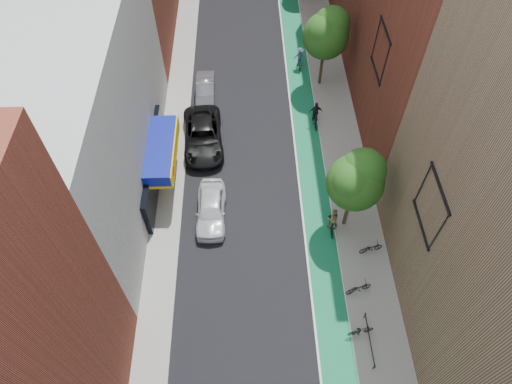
{
  "coord_description": "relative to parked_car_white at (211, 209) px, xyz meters",
  "views": [
    {
      "loc": [
        -0.6,
        -6.09,
        24.99
      ],
      "look_at": [
        -0.06,
        11.67,
        1.5
      ],
      "focal_mm": 32.0,
      "sensor_mm": 36.0,
      "label": 1
    }
  ],
  "objects": [
    {
      "name": "sidewalk_right",
      "position": [
        9.5,
        15.07,
        -0.72
      ],
      "size": [
        3.0,
        68.0,
        0.15
      ],
      "primitive_type": "cube",
      "color": "gray",
      "rests_on": "ground"
    },
    {
      "name": "cyclist_lane_near",
      "position": [
        7.7,
        -1.27,
        0.04
      ],
      "size": [
        0.82,
        1.79,
        2.0
      ],
      "rotation": [
        0.0,
        0.0,
        3.11
      ],
      "color": "black",
      "rests_on": "ground"
    },
    {
      "name": "cyclist_lane_far",
      "position": [
        7.11,
        15.34,
        0.04
      ],
      "size": [
        1.03,
        1.74,
        1.91
      ],
      "rotation": [
        0.0,
        0.0,
        3.18
      ],
      "color": "black",
      "rests_on": "ground"
    },
    {
      "name": "tree_mid",
      "position": [
        8.65,
        13.09,
        4.1
      ],
      "size": [
        3.55,
        3.53,
        6.74
      ],
      "color": "#332619",
      "rests_on": "ground"
    },
    {
      "name": "parked_car_silver",
      "position": [
        -0.81,
        11.83,
        -0.11
      ],
      "size": [
        1.51,
        4.17,
        1.37
      ],
      "primitive_type": "imported",
      "rotation": [
        0.0,
        0.0,
        0.01
      ],
      "color": "gray",
      "rests_on": "ground"
    },
    {
      "name": "bike_lane",
      "position": [
        7.0,
        15.07,
        -0.78
      ],
      "size": [
        2.0,
        68.0,
        0.01
      ],
      "primitive_type": "cube",
      "color": "#14713B",
      "rests_on": "ground"
    },
    {
      "name": "parked_bike_far",
      "position": [
        9.92,
        -3.06,
        -0.24
      ],
      "size": [
        1.61,
        0.87,
        0.8
      ],
      "primitive_type": "imported",
      "rotation": [
        0.0,
        0.0,
        1.81
      ],
      "color": "black",
      "rests_on": "sidewalk_right"
    },
    {
      "name": "cyclist_lane_mid",
      "position": [
        7.7,
        8.38,
        -0.04
      ],
      "size": [
        1.01,
        1.92,
        2.06
      ],
      "rotation": [
        0.0,
        0.0,
        3.17
      ],
      "color": "black",
      "rests_on": "ground"
    },
    {
      "name": "sidewalk_left",
      "position": [
        -3.0,
        15.07,
        -0.72
      ],
      "size": [
        2.0,
        68.0,
        0.15
      ],
      "primitive_type": "cube",
      "color": "gray",
      "rests_on": "ground"
    },
    {
      "name": "parked_car_white",
      "position": [
        0.0,
        0.0,
        0.0
      ],
      "size": [
        1.89,
        4.65,
        1.58
      ],
      "primitive_type": "imported",
      "rotation": [
        0.0,
        0.0,
        -0.01
      ],
      "color": "silver",
      "rests_on": "ground"
    },
    {
      "name": "parked_bike_mid",
      "position": [
        8.4,
        -8.24,
        -0.19
      ],
      "size": [
        1.56,
        0.69,
        0.91
      ],
      "primitive_type": "imported",
      "rotation": [
        0.0,
        0.0,
        1.75
      ],
      "color": "black",
      "rests_on": "sidewalk_right"
    },
    {
      "name": "parked_car_black",
      "position": [
        -0.77,
        6.54,
        0.05
      ],
      "size": [
        3.25,
        6.23,
        1.68
      ],
      "primitive_type": "imported",
      "rotation": [
        0.0,
        0.0,
        0.08
      ],
      "color": "black",
      "rests_on": "ground"
    },
    {
      "name": "parked_bike_near",
      "position": [
        8.69,
        -5.72,
        -0.22
      ],
      "size": [
        1.71,
        0.99,
        0.85
      ],
      "primitive_type": "imported",
      "rotation": [
        0.0,
        0.0,
        1.85
      ],
      "color": "black",
      "rests_on": "sidewalk_right"
    },
    {
      "name": "tree_near",
      "position": [
        8.65,
        -0.91,
        3.86
      ],
      "size": [
        3.4,
        3.36,
        6.42
      ],
      "color": "#332619",
      "rests_on": "ground"
    },
    {
      "name": "building_left_white",
      "position": [
        -8.0,
        3.07,
        5.21
      ],
      "size": [
        8.0,
        20.0,
        12.0
      ],
      "primitive_type": "cube",
      "color": "silver",
      "rests_on": "ground"
    }
  ]
}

